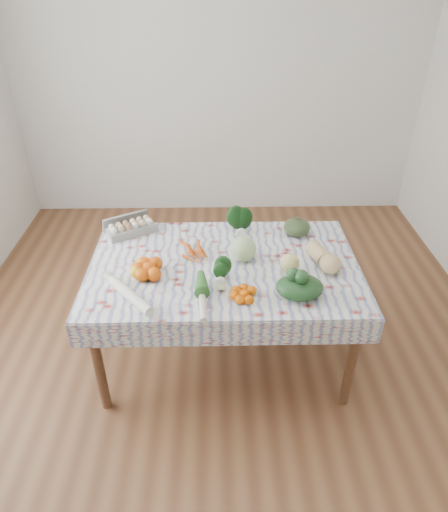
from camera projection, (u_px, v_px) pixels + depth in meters
The scene contains 17 objects.
ground at pixel (224, 353), 3.23m from camera, with size 4.50×4.50×0.00m, color brown.
wall_back at pixel (219, 76), 4.34m from camera, with size 4.00×0.04×2.80m, color silver.
dining_table at pixel (224, 275), 2.86m from camera, with size 1.60×1.00×0.75m.
tablecloth at pixel (224, 265), 2.82m from camera, with size 1.66×1.06×0.01m, color white.
egg_carton at pixel (131, 229), 3.09m from camera, with size 0.32×0.13×0.09m, color #999994.
carrot_bunch at pixel (195, 254), 2.88m from camera, with size 0.19×0.18×0.04m, color #CF5210.
kale_bunch at pixel (239, 225), 3.06m from camera, with size 0.18×0.16×0.16m, color black.
kabocha_squash at pixel (297, 227), 3.08m from camera, with size 0.18×0.18×0.12m, color #354826.
cabbage at pixel (244, 249), 2.81m from camera, with size 0.16×0.16×0.16m, color #A7C87F.
butternut_squash at pixel (324, 256), 2.76m from camera, with size 0.13×0.28×0.13m, color tan.
orange_cluster at pixel (149, 269), 2.69m from camera, with size 0.26×0.26×0.09m, color #E85709.
broccoli at pixel (220, 275), 2.63m from camera, with size 0.14×0.14×0.10m, color #194719.
mandarin_cluster at pixel (244, 293), 2.52m from camera, with size 0.19×0.19×0.06m, color #E25D02.
grapefruit at pixel (290, 263), 2.72m from camera, with size 0.11×0.11×0.11m, color #DBCE73.
spinach_bag at pixel (300, 287), 2.52m from camera, with size 0.26×0.21×0.12m, color #153316.
daikon at pixel (130, 295), 2.50m from camera, with size 0.06×0.06×0.40m, color white.
leek at pixel (202, 297), 2.50m from camera, with size 0.04×0.04×0.38m, color silver.
Camera 1 is at (-0.05, -2.32, 2.34)m, focal length 32.00 mm.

